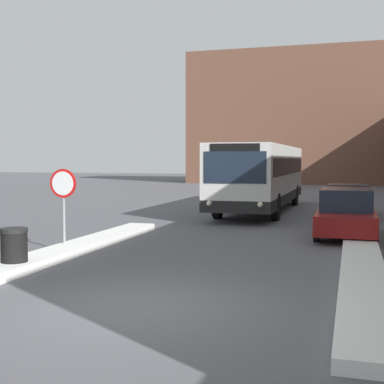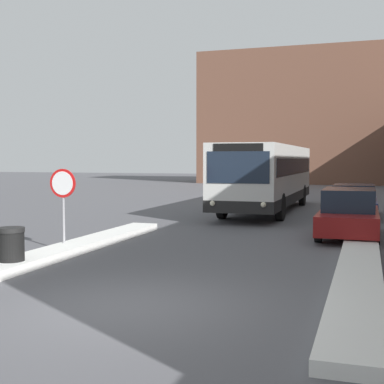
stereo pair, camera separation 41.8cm
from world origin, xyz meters
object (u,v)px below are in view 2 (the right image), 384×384
object	(u,v)px
city_bus	(267,176)
parked_car_front	(349,213)
parked_car_back	(354,200)
trash_bin	(11,249)
stop_sign	(63,192)

from	to	relation	value
city_bus	parked_car_front	distance (m)	8.46
parked_car_back	trash_bin	world-z (taller)	parked_car_back
city_bus	trash_bin	xyz separation A→B (m)	(-2.91, -15.09, -1.20)
parked_car_back	trash_bin	distance (m)	15.52
stop_sign	trash_bin	bearing A→B (deg)	-83.61
parked_car_front	trash_bin	world-z (taller)	parked_car_front
city_bus	parked_car_back	xyz separation A→B (m)	(3.91, -1.15, -0.99)
parked_car_front	parked_car_back	size ratio (longest dim) A/B	1.02
parked_car_front	stop_sign	bearing A→B (deg)	-144.49
parked_car_front	parked_car_back	xyz separation A→B (m)	(0.00, 6.30, -0.06)
city_bus	trash_bin	bearing A→B (deg)	-100.90
stop_sign	parked_car_back	bearing A→B (deg)	57.99
parked_car_back	stop_sign	bearing A→B (deg)	-122.01
parked_car_front	city_bus	bearing A→B (deg)	117.73
parked_car_back	stop_sign	distance (m)	13.44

